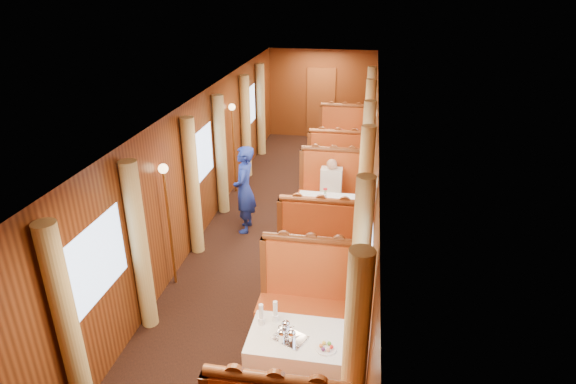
% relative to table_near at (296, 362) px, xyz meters
% --- Properties ---
extents(floor, '(3.00, 12.00, 0.01)m').
position_rel_table_near_xyz_m(floor, '(-0.75, 3.50, -0.38)').
color(floor, black).
rests_on(floor, ground).
extents(ceiling, '(3.00, 12.00, 0.01)m').
position_rel_table_near_xyz_m(ceiling, '(-0.75, 3.50, 2.12)').
color(ceiling, silver).
rests_on(ceiling, wall_left).
extents(wall_far, '(3.00, 0.01, 2.50)m').
position_rel_table_near_xyz_m(wall_far, '(-0.75, 9.50, 0.88)').
color(wall_far, brown).
rests_on(wall_far, floor).
extents(wall_left, '(0.01, 12.00, 2.50)m').
position_rel_table_near_xyz_m(wall_left, '(-2.25, 3.50, 0.88)').
color(wall_left, brown).
rests_on(wall_left, floor).
extents(wall_right, '(0.01, 12.00, 2.50)m').
position_rel_table_near_xyz_m(wall_right, '(0.75, 3.50, 0.88)').
color(wall_right, brown).
rests_on(wall_right, floor).
extents(doorway_far, '(0.80, 0.04, 2.00)m').
position_rel_table_near_xyz_m(doorway_far, '(-0.75, 9.47, 0.62)').
color(doorway_far, brown).
rests_on(doorway_far, floor).
extents(table_near, '(1.05, 0.72, 0.75)m').
position_rel_table_near_xyz_m(table_near, '(0.00, 0.00, 0.00)').
color(table_near, white).
rests_on(table_near, floor).
extents(banquette_near_aft, '(1.30, 0.55, 1.34)m').
position_rel_table_near_xyz_m(banquette_near_aft, '(0.00, 1.01, 0.05)').
color(banquette_near_aft, '#AC2B13').
rests_on(banquette_near_aft, floor).
extents(table_mid, '(1.05, 0.72, 0.75)m').
position_rel_table_near_xyz_m(table_mid, '(0.00, 3.50, 0.00)').
color(table_mid, white).
rests_on(table_mid, floor).
extents(banquette_mid_fwd, '(1.30, 0.55, 1.34)m').
position_rel_table_near_xyz_m(banquette_mid_fwd, '(0.00, 2.49, 0.05)').
color(banquette_mid_fwd, '#AC2B13').
rests_on(banquette_mid_fwd, floor).
extents(banquette_mid_aft, '(1.30, 0.55, 1.34)m').
position_rel_table_near_xyz_m(banquette_mid_aft, '(0.00, 4.51, 0.05)').
color(banquette_mid_aft, '#AC2B13').
rests_on(banquette_mid_aft, floor).
extents(table_far, '(1.05, 0.72, 0.75)m').
position_rel_table_near_xyz_m(table_far, '(0.00, 7.00, 0.00)').
color(table_far, white).
rests_on(table_far, floor).
extents(banquette_far_fwd, '(1.30, 0.55, 1.34)m').
position_rel_table_near_xyz_m(banquette_far_fwd, '(0.00, 5.99, 0.05)').
color(banquette_far_fwd, '#AC2B13').
rests_on(banquette_far_fwd, floor).
extents(banquette_far_aft, '(1.30, 0.55, 1.34)m').
position_rel_table_near_xyz_m(banquette_far_aft, '(0.00, 8.01, 0.05)').
color(banquette_far_aft, '#AC2B13').
rests_on(banquette_far_aft, floor).
extents(tea_tray, '(0.42, 0.38, 0.01)m').
position_rel_table_near_xyz_m(tea_tray, '(-0.07, -0.06, 0.38)').
color(tea_tray, silver).
rests_on(tea_tray, table_near).
extents(teapot_left, '(0.17, 0.15, 0.12)m').
position_rel_table_near_xyz_m(teapot_left, '(-0.14, -0.13, 0.44)').
color(teapot_left, silver).
rests_on(teapot_left, tea_tray).
extents(teapot_right, '(0.18, 0.15, 0.13)m').
position_rel_table_near_xyz_m(teapot_right, '(-0.04, -0.12, 0.44)').
color(teapot_right, silver).
rests_on(teapot_right, tea_tray).
extents(teapot_back, '(0.17, 0.14, 0.13)m').
position_rel_table_near_xyz_m(teapot_back, '(-0.12, 0.02, 0.44)').
color(teapot_back, silver).
rests_on(teapot_back, tea_tray).
extents(fruit_plate, '(0.22, 0.22, 0.05)m').
position_rel_table_near_xyz_m(fruit_plate, '(0.33, -0.15, 0.39)').
color(fruit_plate, white).
rests_on(fruit_plate, table_near).
extents(cup_inboard, '(0.08, 0.08, 0.26)m').
position_rel_table_near_xyz_m(cup_inboard, '(-0.42, 0.13, 0.48)').
color(cup_inboard, white).
rests_on(cup_inboard, table_near).
extents(cup_outboard, '(0.08, 0.08, 0.26)m').
position_rel_table_near_xyz_m(cup_outboard, '(-0.28, 0.20, 0.48)').
color(cup_outboard, white).
rests_on(cup_outboard, table_near).
extents(rose_vase_mid, '(0.06, 0.06, 0.36)m').
position_rel_table_near_xyz_m(rose_vase_mid, '(-0.03, 3.47, 0.55)').
color(rose_vase_mid, silver).
rests_on(rose_vase_mid, table_mid).
extents(rose_vase_far, '(0.06, 0.06, 0.36)m').
position_rel_table_near_xyz_m(rose_vase_far, '(-0.00, 7.03, 0.55)').
color(rose_vase_far, silver).
rests_on(rose_vase_far, table_far).
extents(window_left_near, '(0.01, 1.20, 0.90)m').
position_rel_table_near_xyz_m(window_left_near, '(-2.24, 0.00, 1.07)').
color(window_left_near, '#92ADD2').
rests_on(window_left_near, wall_left).
extents(curtain_left_near_a, '(0.22, 0.22, 2.35)m').
position_rel_table_near_xyz_m(curtain_left_near_a, '(-2.13, -0.78, 0.80)').
color(curtain_left_near_a, tan).
rests_on(curtain_left_near_a, floor).
extents(curtain_left_near_b, '(0.22, 0.22, 2.35)m').
position_rel_table_near_xyz_m(curtain_left_near_b, '(-2.13, 0.78, 0.80)').
color(curtain_left_near_b, tan).
rests_on(curtain_left_near_b, floor).
extents(window_right_near, '(0.01, 1.20, 0.90)m').
position_rel_table_near_xyz_m(window_right_near, '(0.74, 0.00, 1.07)').
color(window_right_near, '#92ADD2').
rests_on(window_right_near, wall_right).
extents(curtain_right_near_a, '(0.22, 0.22, 2.35)m').
position_rel_table_near_xyz_m(curtain_right_near_a, '(0.63, -0.78, 0.80)').
color(curtain_right_near_a, tan).
rests_on(curtain_right_near_a, floor).
extents(curtain_right_near_b, '(0.22, 0.22, 2.35)m').
position_rel_table_near_xyz_m(curtain_right_near_b, '(0.63, 0.78, 0.80)').
color(curtain_right_near_b, tan).
rests_on(curtain_right_near_b, floor).
extents(window_left_mid, '(0.01, 1.20, 0.90)m').
position_rel_table_near_xyz_m(window_left_mid, '(-2.24, 3.50, 1.07)').
color(window_left_mid, '#92ADD2').
rests_on(window_left_mid, wall_left).
extents(curtain_left_mid_a, '(0.22, 0.22, 2.35)m').
position_rel_table_near_xyz_m(curtain_left_mid_a, '(-2.13, 2.72, 0.80)').
color(curtain_left_mid_a, tan).
rests_on(curtain_left_mid_a, floor).
extents(curtain_left_mid_b, '(0.22, 0.22, 2.35)m').
position_rel_table_near_xyz_m(curtain_left_mid_b, '(-2.13, 4.28, 0.80)').
color(curtain_left_mid_b, tan).
rests_on(curtain_left_mid_b, floor).
extents(window_right_mid, '(0.01, 1.20, 0.90)m').
position_rel_table_near_xyz_m(window_right_mid, '(0.74, 3.50, 1.07)').
color(window_right_mid, '#92ADD2').
rests_on(window_right_mid, wall_right).
extents(curtain_right_mid_a, '(0.22, 0.22, 2.35)m').
position_rel_table_near_xyz_m(curtain_right_mid_a, '(0.63, 2.72, 0.80)').
color(curtain_right_mid_a, tan).
rests_on(curtain_right_mid_a, floor).
extents(curtain_right_mid_b, '(0.22, 0.22, 2.35)m').
position_rel_table_near_xyz_m(curtain_right_mid_b, '(0.63, 4.28, 0.80)').
color(curtain_right_mid_b, tan).
rests_on(curtain_right_mid_b, floor).
extents(window_left_far, '(0.01, 1.20, 0.90)m').
position_rel_table_near_xyz_m(window_left_far, '(-2.24, 7.00, 1.07)').
color(window_left_far, '#92ADD2').
rests_on(window_left_far, wall_left).
extents(curtain_left_far_a, '(0.22, 0.22, 2.35)m').
position_rel_table_near_xyz_m(curtain_left_far_a, '(-2.13, 6.22, 0.80)').
color(curtain_left_far_a, tan).
rests_on(curtain_left_far_a, floor).
extents(curtain_left_far_b, '(0.22, 0.22, 2.35)m').
position_rel_table_near_xyz_m(curtain_left_far_b, '(-2.13, 7.78, 0.80)').
color(curtain_left_far_b, tan).
rests_on(curtain_left_far_b, floor).
extents(window_right_far, '(0.01, 1.20, 0.90)m').
position_rel_table_near_xyz_m(window_right_far, '(0.74, 7.00, 1.07)').
color(window_right_far, '#92ADD2').
rests_on(window_right_far, wall_right).
extents(curtain_right_far_a, '(0.22, 0.22, 2.35)m').
position_rel_table_near_xyz_m(curtain_right_far_a, '(0.63, 6.22, 0.80)').
color(curtain_right_far_a, tan).
rests_on(curtain_right_far_a, floor).
extents(curtain_right_far_b, '(0.22, 0.22, 2.35)m').
position_rel_table_near_xyz_m(curtain_right_far_b, '(0.63, 7.78, 0.80)').
color(curtain_right_far_b, tan).
rests_on(curtain_right_far_b, floor).
extents(sconce_left_fore, '(0.14, 0.14, 1.95)m').
position_rel_table_near_xyz_m(sconce_left_fore, '(-2.15, 1.75, 1.01)').
color(sconce_left_fore, '#BF8C3F').
rests_on(sconce_left_fore, floor).
extents(sconce_right_fore, '(0.14, 0.14, 1.95)m').
position_rel_table_near_xyz_m(sconce_right_fore, '(0.65, 1.75, 1.01)').
color(sconce_right_fore, '#BF8C3F').
rests_on(sconce_right_fore, floor).
extents(sconce_left_aft, '(0.14, 0.14, 1.95)m').
position_rel_table_near_xyz_m(sconce_left_aft, '(-2.15, 5.25, 1.01)').
color(sconce_left_aft, '#BF8C3F').
rests_on(sconce_left_aft, floor).
extents(sconce_right_aft, '(0.14, 0.14, 1.95)m').
position_rel_table_near_xyz_m(sconce_right_aft, '(0.65, 5.25, 1.01)').
color(sconce_right_aft, '#BF8C3F').
rests_on(sconce_right_aft, floor).
extents(steward, '(0.44, 0.63, 1.63)m').
position_rel_table_near_xyz_m(steward, '(-1.50, 3.58, 0.44)').
color(steward, navy).
rests_on(steward, floor).
extents(passenger, '(0.40, 0.44, 0.76)m').
position_rel_table_near_xyz_m(passenger, '(-0.00, 4.31, 0.37)').
color(passenger, beige).
rests_on(passenger, banquette_mid_aft).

